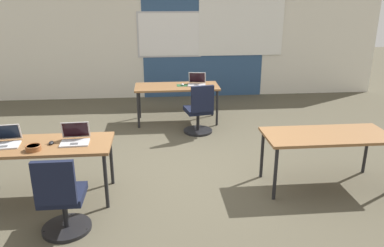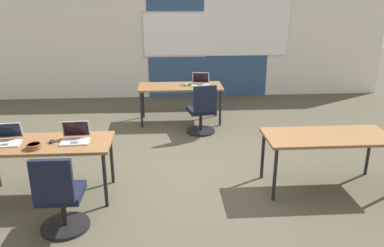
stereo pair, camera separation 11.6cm
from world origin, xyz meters
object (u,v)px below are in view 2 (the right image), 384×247
Objects in this scene: desk_far_center at (180,89)px; laptop_far_right at (200,82)px; laptop_near_left_inner at (75,137)px; chair_far_right at (202,113)px; mouse_far_right at (186,84)px; desk_near_left at (45,147)px; snack_bowl at (34,146)px; desk_near_right at (328,140)px; mouse_near_left_inner at (52,141)px; chair_near_left_inner at (60,200)px; laptop_near_left_end at (6,139)px.

desk_far_center is 4.25× the size of laptop_far_right.
chair_far_right is at bearing 47.44° from laptop_near_left_inner.
desk_far_center is 0.41m from laptop_far_right.
desk_near_left is at bearing -123.46° from mouse_far_right.
laptop_far_right is (1.77, 2.82, -0.00)m from laptop_near_left_inner.
desk_near_left is at bearing 73.51° from snack_bowl.
desk_near_right is 4.66× the size of laptop_near_left_inner.
mouse_near_left_inner is 0.23m from snack_bowl.
laptop_far_right is at bearing 55.22° from laptop_near_left_inner.
chair_far_right is at bearing -121.24° from chair_near_left_inner.
mouse_far_right reaches higher than desk_near_right.
chair_near_left_inner is (-0.02, -0.81, -0.39)m from laptop_near_left_inner.
laptop_near_left_inner and laptop_far_right have the same top height.
laptop_near_left_inner reaches higher than mouse_near_left_inner.
chair_near_left_inner is at bearing -65.91° from desk_near_left.
laptop_near_left_end is 2.04× the size of snack_bowl.
chair_near_left_inner reaches higher than desk_near_right.
desk_far_center is 15.61× the size of mouse_far_right.
laptop_far_right reaches higher than desk_near_left.
chair_far_right is (2.10, 2.09, -0.28)m from desk_near_left.
mouse_far_right is at bearing -165.12° from laptop_far_right.
chair_near_left_inner reaches higher than mouse_far_right.
mouse_far_right is (1.76, 2.83, 0.00)m from mouse_near_left_inner.
laptop_near_left_inner is (0.37, 0.02, 0.11)m from desk_near_left.
desk_near_left is 4.66× the size of laptop_near_left_inner.
desk_near_right is at bearing 0.00° from desk_near_left.
desk_near_left is at bearing 180.00° from desk_near_right.
chair_far_right reaches higher than snack_bowl.
desk_near_right is 1.74× the size of chair_far_right.
desk_near_left is 3.30m from desk_far_center.
snack_bowl is at bearing -55.61° from chair_near_left_inner.
laptop_far_right is 2.12× the size of snack_bowl.
snack_bowl is (-2.20, -3.03, -0.01)m from laptop_far_right.
laptop_near_left_inner is 3.17m from mouse_far_right.
laptop_near_left_inner is 0.95× the size of laptop_near_left_end.
mouse_far_right is 0.28× the size of laptop_near_left_end.
mouse_far_right is at bearing 59.26° from laptop_near_left_inner.
chair_near_left_inner is at bearing -55.67° from snack_bowl.
laptop_near_left_inner is 0.37× the size of chair_far_right.
snack_bowl is at bearing -115.83° from laptop_far_right.
laptop_near_left_inner is at bearing -6.00° from laptop_near_left_end.
laptop_near_left_inner is at bearing 179.60° from desk_near_right.
laptop_far_right is 0.28m from mouse_far_right.
chair_far_right is (-0.04, -0.74, -0.39)m from laptop_far_right.
laptop_far_right is (-1.36, 2.84, 0.11)m from desk_near_right.
desk_far_center is 0.84m from chair_far_right.
chair_far_right is (1.73, 2.07, -0.39)m from laptop_near_left_inner.
laptop_far_right is (0.39, 0.04, 0.11)m from desk_far_center.
chair_near_left_inner is 5.18× the size of snack_bowl.
desk_far_center is at bearing -111.24° from chair_near_left_inner.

